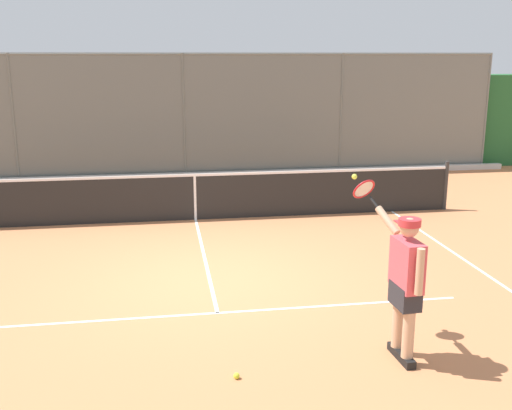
% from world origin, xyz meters
% --- Properties ---
extents(ground_plane, '(60.00, 60.00, 0.00)m').
position_xyz_m(ground_plane, '(0.00, 0.00, 0.00)').
color(ground_plane, '#C67A4C').
extents(court_line_markings, '(8.55, 8.61, 0.01)m').
position_xyz_m(court_line_markings, '(0.00, 1.60, 0.00)').
color(court_line_markings, white).
rests_on(court_line_markings, ground).
extents(fence_backdrop, '(20.67, 1.37, 3.36)m').
position_xyz_m(fence_backdrop, '(0.00, -8.67, 1.36)').
color(fence_backdrop, slate).
rests_on(fence_backdrop, ground).
extents(tennis_net, '(10.99, 0.09, 1.07)m').
position_xyz_m(tennis_net, '(0.00, -3.50, 0.49)').
color(tennis_net, '#2D2D2D').
rests_on(tennis_net, ground).
extents(tennis_player, '(0.53, 1.36, 1.92)m').
position_xyz_m(tennis_player, '(-1.91, 2.75, 0.95)').
color(tennis_player, black).
rests_on(tennis_player, ground).
extents(tennis_ball_near_net, '(0.07, 0.07, 0.07)m').
position_xyz_m(tennis_ball_near_net, '(-0.04, 2.90, 0.03)').
color(tennis_ball_near_net, '#CCDB33').
rests_on(tennis_ball_near_net, ground).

